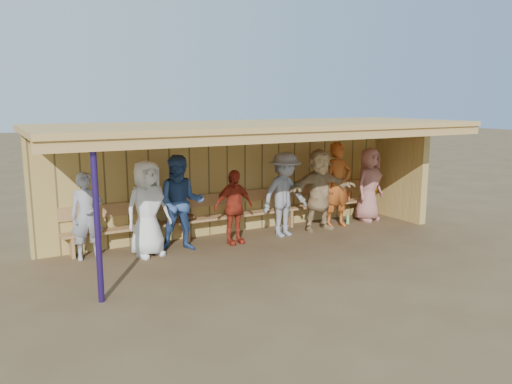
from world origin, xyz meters
TOP-DOWN VIEW (x-y plane):
  - ground at (0.00, 0.00)m, footprint 90.00×90.00m
  - player_a at (-3.34, 0.81)m, footprint 0.62×0.42m
  - player_b at (-2.29, 0.45)m, footprint 1.01×0.77m
  - player_c at (-1.61, 0.49)m, footprint 1.12×1.01m
  - player_d at (-0.50, 0.40)m, footprint 0.93×0.45m
  - player_e at (0.74, 0.40)m, footprint 1.29×0.87m
  - player_f at (1.72, 0.45)m, footprint 1.77×0.68m
  - player_g at (2.27, 0.48)m, footprint 0.73×0.48m
  - player_h at (3.34, 0.61)m, footprint 1.00×0.77m
  - dugout_structure at (0.39, 0.69)m, footprint 8.80×3.20m
  - bench at (0.00, 1.12)m, footprint 7.60×0.34m
  - dugout_equipment at (-0.29, 0.99)m, footprint 5.91×0.62m

SIDE VIEW (x-z plane):
  - ground at x=0.00m, z-range 0.00..0.00m
  - dugout_equipment at x=-0.29m, z-range 0.09..0.89m
  - bench at x=0.00m, z-range 0.06..0.99m
  - player_d at x=-0.50m, z-range 0.00..1.54m
  - player_a at x=-3.34m, z-range 0.00..1.64m
  - player_h at x=3.34m, z-range 0.00..1.80m
  - player_b at x=-2.29m, z-range 0.00..1.84m
  - player_e at x=0.74m, z-range 0.00..1.85m
  - player_f at x=1.72m, z-range 0.00..1.87m
  - player_c at x=-1.61m, z-range 0.00..1.89m
  - player_g at x=2.27m, z-range 0.00..1.99m
  - dugout_structure at x=0.39m, z-range 0.44..2.94m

